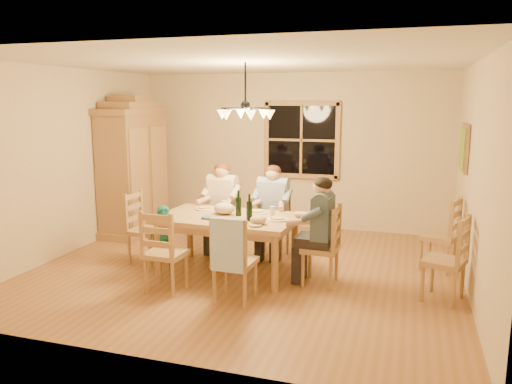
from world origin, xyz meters
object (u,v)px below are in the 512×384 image
(chair_far_right, at_px, (273,236))
(chair_near_right, at_px, (235,275))
(armoire, at_px, (134,171))
(adult_woman, at_px, (222,196))
(adult_plaid_man, at_px, (273,200))
(wine_bottle_a, at_px, (238,203))
(chair_spare_back, at_px, (438,248))
(chair_far_left, at_px, (223,232))
(chair_end_right, at_px, (320,260))
(adult_slate_man, at_px, (321,217))
(chandelier, at_px, (245,113))
(chair_near_left, at_px, (166,266))
(child, at_px, (165,241))
(wine_bottle_b, at_px, (249,207))
(dining_table, at_px, (228,224))
(chair_end_left, at_px, (147,241))
(chair_spare_front, at_px, (443,274))

(chair_far_right, height_order, chair_near_right, same)
(armoire, bearing_deg, adult_woman, -18.42)
(adult_plaid_man, distance_m, wine_bottle_a, 0.80)
(chair_spare_back, bearing_deg, wine_bottle_a, 128.66)
(chair_spare_back, bearing_deg, adult_plaid_man, 112.56)
(armoire, xyz_separation_m, chair_far_left, (1.83, -0.61, -0.75))
(chair_end_right, height_order, adult_woman, adult_woman)
(chair_far_left, distance_m, adult_slate_man, 1.94)
(chair_far_left, bearing_deg, chair_end_right, 153.43)
(adult_woman, height_order, adult_plaid_man, same)
(chair_far_right, bearing_deg, chair_spare_back, -174.49)
(chandelier, xyz_separation_m, adult_plaid_man, (0.19, 0.63, -1.24))
(adult_plaid_man, distance_m, chair_spare_back, 2.32)
(chandelier, bearing_deg, wine_bottle_a, -116.28)
(chair_near_left, bearing_deg, chair_far_left, 90.00)
(chair_near_right, xyz_separation_m, child, (-1.13, 0.49, 0.16))
(adult_woman, distance_m, chair_spare_back, 3.09)
(chair_far_left, height_order, child, chair_far_left)
(wine_bottle_b, bearing_deg, armoire, 148.18)
(chair_spare_back, bearing_deg, armoire, 103.38)
(chair_far_right, xyz_separation_m, chair_near_right, (0.03, -1.67, 0.00))
(adult_slate_man, bearing_deg, adult_plaid_man, 46.64)
(dining_table, bearing_deg, adult_woman, 115.43)
(dining_table, relative_size, wine_bottle_b, 5.48)
(wine_bottle_a, relative_size, wine_bottle_b, 1.00)
(chair_end_left, bearing_deg, adult_plaid_man, 117.98)
(chandelier, bearing_deg, chair_near_right, -78.10)
(armoire, height_order, chair_far_left, armoire)
(chandelier, xyz_separation_m, chair_end_left, (-1.41, -0.13, -1.77))
(chandelier, height_order, chair_far_right, chandelier)
(chair_near_right, xyz_separation_m, chair_end_left, (-1.63, 0.90, 0.00))
(chandelier, xyz_separation_m, chair_near_right, (0.22, -1.04, -1.77))
(chair_far_left, relative_size, adult_slate_man, 1.13)
(armoire, height_order, dining_table, armoire)
(chandelier, height_order, chair_near_left, chandelier)
(chair_end_right, relative_size, chair_spare_front, 1.00)
(adult_slate_man, xyz_separation_m, chair_spare_front, (1.41, -0.10, -0.54))
(wine_bottle_b, bearing_deg, chair_near_right, -84.86)
(chair_far_right, xyz_separation_m, chair_spare_front, (2.26, -0.97, 0.00))
(adult_plaid_man, bearing_deg, adult_slate_man, 136.64)
(armoire, distance_m, chair_near_left, 2.97)
(chair_near_right, relative_size, chair_spare_back, 1.00)
(chandelier, distance_m, child, 1.93)
(chandelier, xyz_separation_m, chair_far_left, (-0.59, 0.66, -1.77))
(chair_end_left, xyz_separation_m, wine_bottle_a, (1.35, 0.01, 0.62))
(chair_near_left, distance_m, adult_slate_man, 1.94)
(dining_table, xyz_separation_m, chair_end_left, (-1.22, 0.05, -0.36))
(child, height_order, chair_spare_front, chair_spare_front)
(chair_end_right, relative_size, adult_plaid_man, 1.13)
(child, bearing_deg, chair_end_left, 116.75)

